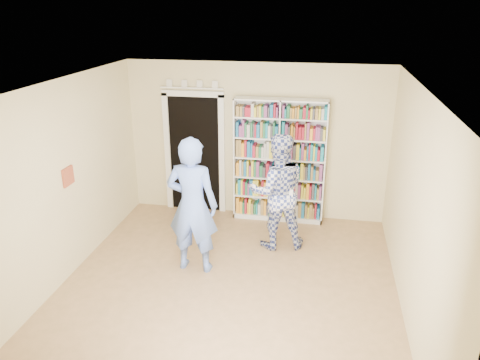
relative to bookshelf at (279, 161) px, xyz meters
The scene contains 11 objects.
floor 2.62m from the bookshelf, 100.46° to the right, with size 5.00×5.00×0.00m, color olive.
ceiling 2.88m from the bookshelf, 100.46° to the right, with size 5.00×5.00×0.00m, color white.
wall_back 0.53m from the bookshelf, 160.20° to the left, with size 4.50×4.50×0.00m, color beige.
wall_left 3.57m from the bookshelf, 138.85° to the right, with size 5.00×5.00×0.00m, color beige.
wall_right 2.98m from the bookshelf, 52.22° to the right, with size 5.00×5.00×0.00m, color beige.
bookshelf is the anchor object (origin of this frame).
doorway 1.54m from the bookshelf, behind, with size 1.10×0.08×2.43m.
wall_art 3.43m from the bookshelf, 141.16° to the right, with size 0.03×0.25×0.25m, color maroon.
man_blue 2.13m from the bookshelf, 118.14° to the right, with size 0.72×0.47×1.97m, color #6789E5.
man_plaid 1.01m from the bookshelf, 85.52° to the right, with size 0.89×0.69×1.82m, color navy.
paper_sheet 1.20m from the bookshelf, 78.74° to the right, with size 0.19×0.01×0.27m, color white.
Camera 1 is at (1.14, -5.22, 3.62)m, focal length 35.00 mm.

